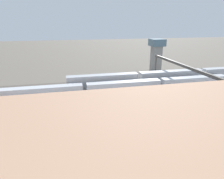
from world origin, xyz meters
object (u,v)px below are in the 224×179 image
(train_on_track_3, at_px, (124,87))
(maintenance_shed, at_px, (90,177))
(train_on_track_7, at_px, (72,123))
(control_tower, at_px, (156,52))
(train_on_track_2, at_px, (171,78))
(train_on_track_5, at_px, (134,99))
(signal_gantry, at_px, (184,68))

(train_on_track_3, bearing_deg, maintenance_shed, 69.06)
(train_on_track_7, distance_m, control_tower, 61.50)
(train_on_track_7, xyz_separation_m, train_on_track_3, (-16.57, -20.00, -0.08))
(train_on_track_2, bearing_deg, train_on_track_5, 38.83)
(train_on_track_5, bearing_deg, train_on_track_3, -90.81)
(train_on_track_3, relative_size, signal_gantry, 1.79)
(train_on_track_5, height_order, signal_gantry, signal_gantry)
(train_on_track_7, distance_m, maintenance_shed, 20.49)
(train_on_track_3, distance_m, signal_gantry, 19.16)
(train_on_track_5, relative_size, maintenance_shed, 2.05)
(maintenance_shed, bearing_deg, control_tower, -119.54)
(train_on_track_2, bearing_deg, signal_gantry, 87.08)
(train_on_track_2, bearing_deg, train_on_track_3, 15.13)
(signal_gantry, bearing_deg, control_tower, -98.77)
(train_on_track_7, distance_m, signal_gantry, 39.25)
(train_on_track_2, distance_m, train_on_track_5, 23.93)
(train_on_track_3, relative_size, control_tower, 5.10)
(train_on_track_2, xyz_separation_m, maintenance_shed, (33.81, 45.04, 3.58))
(train_on_track_7, relative_size, train_on_track_3, 1.27)
(train_on_track_5, bearing_deg, train_on_track_7, 31.34)
(train_on_track_7, bearing_deg, train_on_track_5, -148.66)
(train_on_track_7, bearing_deg, train_on_track_3, -129.64)
(train_on_track_2, distance_m, train_on_track_7, 43.06)
(signal_gantry, relative_size, maintenance_shed, 0.69)
(train_on_track_7, relative_size, signal_gantry, 2.26)
(maintenance_shed, bearing_deg, train_on_track_2, -126.90)
(train_on_track_7, height_order, train_on_track_3, train_on_track_7)
(train_on_track_2, xyz_separation_m, train_on_track_7, (35.06, 25.00, -0.54))
(train_on_track_5, height_order, maintenance_shed, maintenance_shed)
(train_on_track_2, bearing_deg, train_on_track_7, 35.49)
(train_on_track_7, distance_m, train_on_track_5, 19.23)
(signal_gantry, bearing_deg, train_on_track_3, -7.86)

